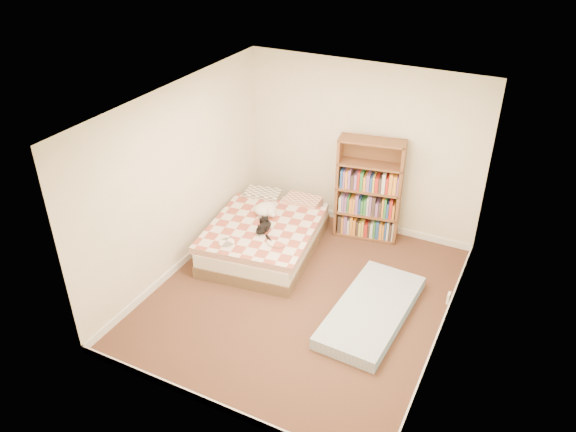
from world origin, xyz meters
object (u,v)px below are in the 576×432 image
at_px(bookshelf, 368,201).
at_px(floor_mattress, 371,311).
at_px(bed, 267,234).
at_px(black_cat, 265,227).
at_px(white_dog, 266,210).

xyz_separation_m(bookshelf, floor_mattress, (0.69, -1.72, -0.48)).
distance_m(bookshelf, floor_mattress, 1.92).
bearing_deg(bed, bookshelf, 33.13).
distance_m(black_cat, white_dog, 0.42).
relative_size(floor_mattress, white_dog, 4.30).
xyz_separation_m(floor_mattress, white_dog, (-1.92, 0.87, 0.47)).
height_order(bed, bookshelf, bookshelf).
bearing_deg(floor_mattress, bookshelf, 114.69).
xyz_separation_m(bed, bookshelf, (1.14, 0.99, 0.33)).
bearing_deg(bookshelf, bed, -148.81).
bearing_deg(black_cat, floor_mattress, -40.30).
bearing_deg(floor_mattress, black_cat, 166.69).
relative_size(bookshelf, black_cat, 2.69).
bearing_deg(bookshelf, floor_mattress, -77.92).
distance_m(floor_mattress, white_dog, 2.16).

